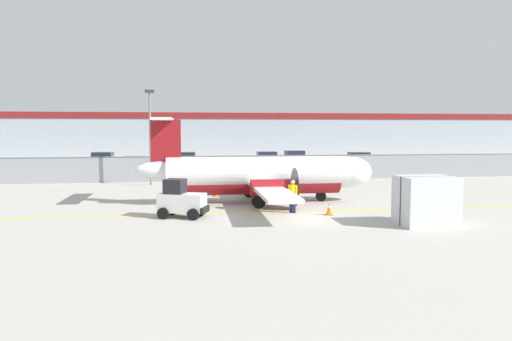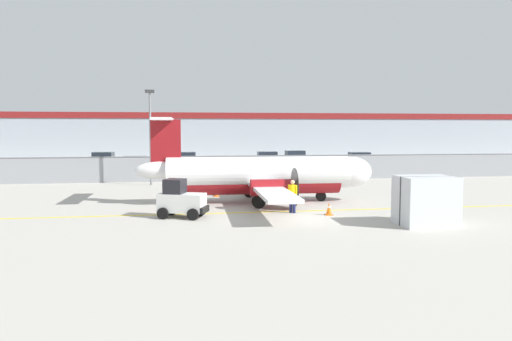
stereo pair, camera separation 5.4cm
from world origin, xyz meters
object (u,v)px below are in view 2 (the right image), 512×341
Objects in this scene: apron_light_pole at (150,129)px; parked_car_4 at (268,158)px; baggage_tug at (181,200)px; traffic_cone_near_right at (329,209)px; parked_car_5 at (294,157)px; commuter_airplane at (263,175)px; ground_crew_worker at (293,195)px; traffic_cone_near_left at (216,192)px; parked_car_0 at (104,159)px; parked_car_6 at (358,159)px; parked_car_2 at (187,159)px; parked_car_3 at (226,165)px; cargo_container at (426,201)px; parked_car_1 at (134,164)px.

parked_car_4 is at bearing 55.32° from apron_light_pole.
apron_light_pole is at bearing 118.45° from baggage_tug.
parked_car_4 is (2.88, 32.94, 0.58)m from traffic_cone_near_right.
traffic_cone_near_right is at bearing 76.84° from parked_car_5.
ground_crew_worker is (0.89, -3.89, -0.65)m from commuter_airplane.
parked_car_5 is 25.83m from apron_light_pole.
traffic_cone_near_left is 0.15× the size of parked_car_0.
parked_car_2 is at bearing -6.74° from parked_car_6.
parked_car_2 and parked_car_4 have the same top height.
ground_crew_worker is at bearing -75.79° from commuter_airplane.
parked_car_3 is (4.38, 22.89, 0.04)m from baggage_tug.
parked_car_5 is (9.01, 30.23, -0.71)m from commuter_airplane.
commuter_airplane reaches higher than ground_crew_worker.
cargo_container is 13.93m from traffic_cone_near_left.
parked_car_4 is at bearing 2.43° from parked_car_0.
parked_car_3 is 11.11m from apron_light_pole.
ground_crew_worker is (5.68, 0.47, 0.10)m from baggage_tug.
ground_crew_worker and parked_car_1 have the same top height.
commuter_airplane is 31.55m from parked_car_5.
parked_car_1 is at bearing 102.01° from apron_light_pole.
parked_car_0 and parked_car_6 have the same top height.
cargo_container reaches higher than parked_car_5.
cargo_container is at bearing -42.23° from traffic_cone_near_right.
apron_light_pole is (-6.55, -8.31, 3.41)m from parked_car_3.
cargo_container is 22.60m from apron_light_pole.
parked_car_0 and parked_car_5 have the same top height.
apron_light_pole is at bearing -95.01° from parked_car_2.
baggage_tug is 11.43m from cargo_container.
parked_car_4 is (5.84, 9.59, 0.00)m from parked_car_3.
cargo_container reaches higher than parked_car_3.
parked_car_5 is at bearing -37.55° from parked_car_6.
apron_light_pole reaches higher than parked_car_1.
baggage_tug reaches higher than ground_crew_worker.
baggage_tug is 23.30m from parked_car_3.
parked_car_0 is (-13.16, 29.67, -0.71)m from commuter_airplane.
traffic_cone_near_right is at bearing 69.86° from parked_car_6.
traffic_cone_near_right is 18.23m from apron_light_pole.
commuter_airplane reaches higher than traffic_cone_near_left.
traffic_cone_near_right is 33.07m from parked_car_4.
parked_car_3 is at bearing 104.56° from cargo_container.
parked_car_6 is (12.64, 29.79, 0.58)m from traffic_cone_near_right.
baggage_tug is 0.60× the size of parked_car_6.
cargo_container reaches higher than baggage_tug.
parked_car_1 is (-6.64, 17.50, 0.58)m from traffic_cone_near_left.
parked_car_2 and parked_car_6 have the same top height.
parked_car_5 is at bearing 88.23° from baggage_tug.
ground_crew_worker is at bearing 142.39° from cargo_container.
parked_car_3 and parked_car_4 have the same top height.
parked_car_0 is 1.02× the size of parked_car_6.
parked_car_0 is 28.74m from parked_car_6.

